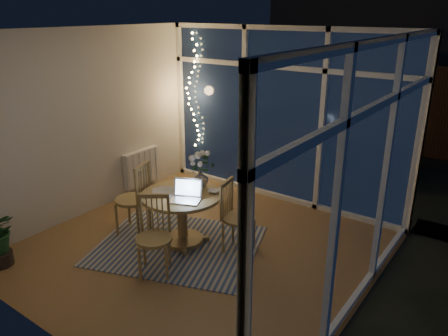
# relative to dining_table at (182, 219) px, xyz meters

# --- Properties ---
(floor) EXTENTS (4.00, 4.00, 0.00)m
(floor) POSITION_rel_dining_table_xyz_m (0.27, 0.01, -0.34)
(floor) COLOR olive
(floor) RESTS_ON ground
(ceiling) EXTENTS (4.00, 4.00, 0.00)m
(ceiling) POSITION_rel_dining_table_xyz_m (0.27, 0.01, 2.26)
(ceiling) COLOR white
(ceiling) RESTS_ON wall_back
(wall_back) EXTENTS (4.00, 0.04, 2.60)m
(wall_back) POSITION_rel_dining_table_xyz_m (0.27, 2.01, 0.96)
(wall_back) COLOR beige
(wall_back) RESTS_ON floor
(wall_front) EXTENTS (4.00, 0.04, 2.60)m
(wall_front) POSITION_rel_dining_table_xyz_m (0.27, -1.99, 0.96)
(wall_front) COLOR beige
(wall_front) RESTS_ON floor
(wall_left) EXTENTS (0.04, 4.00, 2.60)m
(wall_left) POSITION_rel_dining_table_xyz_m (-1.73, 0.01, 0.96)
(wall_left) COLOR beige
(wall_left) RESTS_ON floor
(wall_right) EXTENTS (0.04, 4.00, 2.60)m
(wall_right) POSITION_rel_dining_table_xyz_m (2.27, 0.01, 0.96)
(wall_right) COLOR beige
(wall_right) RESTS_ON floor
(window_wall_back) EXTENTS (4.00, 0.10, 2.60)m
(window_wall_back) POSITION_rel_dining_table_xyz_m (0.27, 1.97, 0.96)
(window_wall_back) COLOR white
(window_wall_back) RESTS_ON floor
(window_wall_right) EXTENTS (0.10, 4.00, 2.60)m
(window_wall_right) POSITION_rel_dining_table_xyz_m (2.23, 0.01, 0.96)
(window_wall_right) COLOR white
(window_wall_right) RESTS_ON floor
(radiator) EXTENTS (0.10, 0.70, 0.58)m
(radiator) POSITION_rel_dining_table_xyz_m (-1.67, 0.91, 0.06)
(radiator) COLOR white
(radiator) RESTS_ON wall_left
(fairy_lights) EXTENTS (0.24, 0.10, 1.85)m
(fairy_lights) POSITION_rel_dining_table_xyz_m (-1.38, 1.89, 1.19)
(fairy_lights) COLOR #FCCA65
(fairy_lights) RESTS_ON window_wall_back
(garden_patio) EXTENTS (12.00, 6.00, 0.10)m
(garden_patio) POSITION_rel_dining_table_xyz_m (0.77, 5.01, -0.40)
(garden_patio) COLOR black
(garden_patio) RESTS_ON ground
(garden_fence) EXTENTS (11.00, 0.08, 1.80)m
(garden_fence) POSITION_rel_dining_table_xyz_m (0.27, 5.51, 0.56)
(garden_fence) COLOR #362013
(garden_fence) RESTS_ON ground
(neighbour_roof) EXTENTS (7.00, 3.00, 2.20)m
(neighbour_roof) POSITION_rel_dining_table_xyz_m (0.57, 8.51, 1.86)
(neighbour_roof) COLOR #2F3238
(neighbour_roof) RESTS_ON ground
(garden_shrubs) EXTENTS (0.90, 0.90, 0.90)m
(garden_shrubs) POSITION_rel_dining_table_xyz_m (-0.53, 3.41, 0.11)
(garden_shrubs) COLOR #163218
(garden_shrubs) RESTS_ON ground
(rug) EXTENTS (2.38, 2.15, 0.01)m
(rug) POSITION_rel_dining_table_xyz_m (0.00, -0.10, -0.33)
(rug) COLOR #B9AD96
(rug) RESTS_ON floor
(dining_table) EXTENTS (1.27, 1.27, 0.68)m
(dining_table) POSITION_rel_dining_table_xyz_m (0.00, 0.00, 0.00)
(dining_table) COLOR olive
(dining_table) RESTS_ON floor
(chair_left) EXTENTS (0.58, 0.58, 1.00)m
(chair_left) POSITION_rel_dining_table_xyz_m (-0.71, -0.17, 0.16)
(chair_left) COLOR olive
(chair_left) RESTS_ON floor
(chair_right) EXTENTS (0.49, 0.49, 0.91)m
(chair_right) POSITION_rel_dining_table_xyz_m (0.68, 0.27, 0.12)
(chair_right) COLOR olive
(chair_right) RESTS_ON floor
(chair_front) EXTENTS (0.59, 0.59, 0.92)m
(chair_front) POSITION_rel_dining_table_xyz_m (0.20, -0.70, 0.12)
(chair_front) COLOR olive
(chair_front) RESTS_ON floor
(laptop) EXTENTS (0.44, 0.41, 0.26)m
(laptop) POSITION_rel_dining_table_xyz_m (0.18, -0.13, 0.47)
(laptop) COLOR silver
(laptop) RESTS_ON dining_table
(flower_vase) EXTENTS (0.26, 0.26, 0.21)m
(flower_vase) POSITION_rel_dining_table_xyz_m (0.03, 0.33, 0.44)
(flower_vase) COLOR silver
(flower_vase) RESTS_ON dining_table
(bowl) EXTENTS (0.19, 0.19, 0.04)m
(bowl) POSITION_rel_dining_table_xyz_m (0.30, 0.26, 0.36)
(bowl) COLOR white
(bowl) RESTS_ON dining_table
(newspapers) EXTENTS (0.52, 0.48, 0.01)m
(newspapers) POSITION_rel_dining_table_xyz_m (-0.12, -0.04, 0.35)
(newspapers) COLOR silver
(newspapers) RESTS_ON dining_table
(phone) EXTENTS (0.12, 0.10, 0.01)m
(phone) POSITION_rel_dining_table_xyz_m (0.16, -0.09, 0.34)
(phone) COLOR black
(phone) RESTS_ON dining_table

